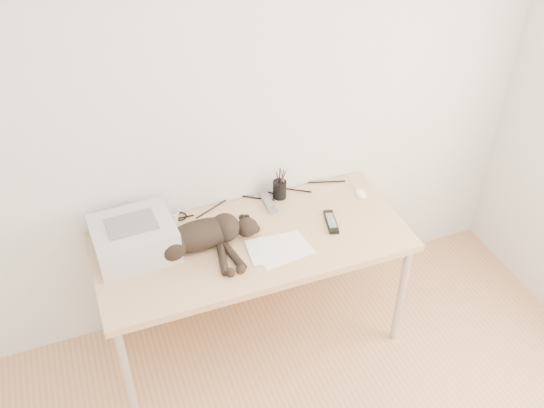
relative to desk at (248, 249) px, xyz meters
name	(u,v)px	position (x,y,z in m)	size (l,w,h in m)	color
wall_back	(226,111)	(0.00, 0.27, 0.69)	(3.50, 3.50, 0.00)	silver
desk	(248,249)	(0.00, 0.00, 0.00)	(1.60, 0.70, 0.74)	tan
printer	(134,238)	(-0.57, 0.04, 0.22)	(0.40, 0.35, 0.18)	#B9B9BE
papers	(279,249)	(0.10, -0.20, 0.14)	(0.33, 0.24, 0.01)	white
cat	(197,238)	(-0.28, -0.05, 0.21)	(0.73, 0.33, 0.17)	black
mug	(172,217)	(-0.35, 0.19, 0.17)	(0.09, 0.09, 0.08)	white
pen_cup	(280,189)	(0.26, 0.20, 0.19)	(0.08, 0.08, 0.19)	black
remote_grey	(268,203)	(0.18, 0.16, 0.14)	(0.05, 0.18, 0.02)	slate
remote_black	(331,222)	(0.43, -0.11, 0.14)	(0.05, 0.18, 0.02)	black
mouse	(361,192)	(0.70, 0.06, 0.15)	(0.06, 0.10, 0.03)	white
cable_tangle	(234,204)	(0.00, 0.22, 0.14)	(1.36, 0.09, 0.01)	black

